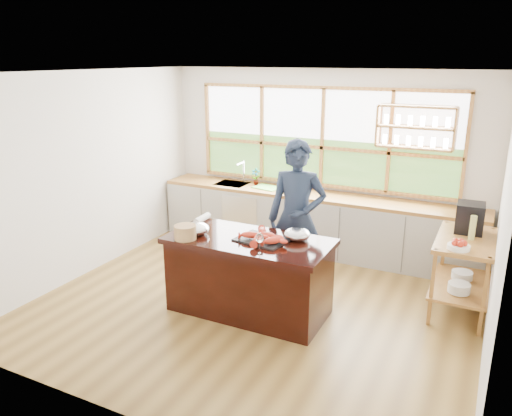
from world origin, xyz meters
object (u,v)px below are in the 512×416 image
Objects in this scene: island at (249,275)px; espresso_machine at (470,218)px; cook at (297,219)px; wicker_basket at (185,232)px.

island is 5.35× the size of espresso_machine.
island is 0.95× the size of cook.
cook is at bearing 47.78° from wicker_basket.
island is 2.64m from espresso_machine.
cook is 1.38m from wicker_basket.
cook is (0.29, 0.70, 0.52)m from island.
cook reaches higher than espresso_machine.
espresso_machine is (1.90, 0.63, 0.10)m from cook.
cook is 2.00m from espresso_machine.
cook is at bearing -163.75° from espresso_machine.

